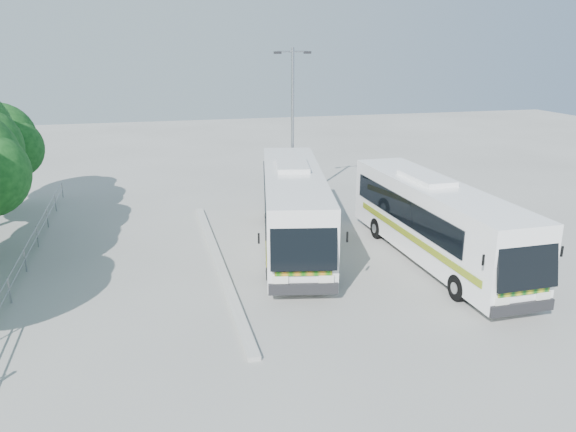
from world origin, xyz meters
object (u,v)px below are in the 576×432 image
object	(u,v)px
coach_main	(293,206)
lamppost	(292,121)
coach_adjacent	(435,220)
tree_far_e	(0,140)

from	to	relation	value
coach_main	lamppost	xyz separation A→B (m)	(1.75, 6.79, 2.93)
coach_main	coach_adjacent	distance (m)	6.25
tree_far_e	coach_adjacent	world-z (taller)	tree_far_e
coach_main	lamppost	world-z (taller)	lamppost
tree_far_e	lamppost	world-z (taller)	lamppost
coach_adjacent	lamppost	distance (m)	11.15
tree_far_e	coach_main	bearing A→B (deg)	-35.36
coach_adjacent	lamppost	xyz separation A→B (m)	(-3.54, 10.13, 3.01)
tree_far_e	coach_adjacent	xyz separation A→B (m)	(19.27, -13.27, -2.07)
coach_adjacent	lamppost	size ratio (longest dim) A/B	1.37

